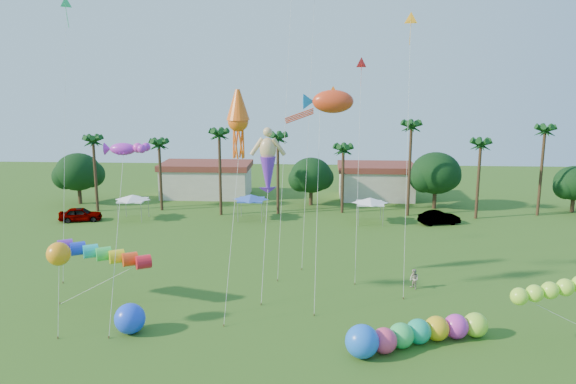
# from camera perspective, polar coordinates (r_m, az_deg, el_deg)

# --- Properties ---
(tree_line) EXTENTS (69.46, 8.91, 11.00)m
(tree_line) POSITION_cam_1_polar(r_m,az_deg,el_deg) (72.90, 4.37, 1.75)
(tree_line) COLOR #3A2819
(tree_line) RESTS_ON ground
(buildings_row) EXTENTS (35.00, 7.00, 4.00)m
(buildings_row) POSITION_cam_1_polar(r_m,az_deg,el_deg) (79.38, -0.54, 0.93)
(buildings_row) COLOR beige
(buildings_row) RESTS_ON ground
(tent_row) EXTENTS (31.00, 4.00, 0.60)m
(tent_row) POSITION_cam_1_polar(r_m,az_deg,el_deg) (66.17, -3.86, -0.61)
(tent_row) COLOR white
(tent_row) RESTS_ON ground
(car_a) EXTENTS (5.15, 3.01, 1.65)m
(car_a) POSITION_cam_1_polar(r_m,az_deg,el_deg) (70.69, -20.33, -2.13)
(car_a) COLOR #4C4C54
(car_a) RESTS_ON ground
(car_b) EXTENTS (4.97, 2.78, 1.55)m
(car_b) POSITION_cam_1_polar(r_m,az_deg,el_deg) (67.24, 15.12, -2.53)
(car_b) COLOR #4C4C54
(car_b) RESTS_ON ground
(spectator_b) EXTENTS (0.95, 1.00, 1.64)m
(spectator_b) POSITION_cam_1_polar(r_m,az_deg,el_deg) (46.77, 12.68, -8.63)
(spectator_b) COLOR #A79C8B
(spectator_b) RESTS_ON ground
(caterpillar_inflatable) EXTENTS (9.84, 5.43, 2.08)m
(caterpillar_inflatable) POSITION_cam_1_polar(r_m,az_deg,el_deg) (37.41, 12.54, -13.87)
(caterpillar_inflatable) COLOR #E03A69
(caterpillar_inflatable) RESTS_ON ground
(blue_ball) EXTENTS (2.05, 2.05, 2.05)m
(blue_ball) POSITION_cam_1_polar(r_m,az_deg,el_deg) (39.66, -15.76, -12.27)
(blue_ball) COLOR #1B45F9
(blue_ball) RESTS_ON ground
(rainbow_tube) EXTENTS (8.48, 3.40, 4.01)m
(rainbow_tube) POSITION_cam_1_polar(r_m,az_deg,el_deg) (43.30, -16.86, -6.77)
(rainbow_tube) COLOR red
(rainbow_tube) RESTS_ON ground
(green_worm) EXTENTS (9.80, 3.43, 3.98)m
(green_worm) POSITION_cam_1_polar(r_m,az_deg,el_deg) (38.54, 22.44, -9.78)
(green_worm) COLOR #B0FE38
(green_worm) RESTS_ON ground
(orange_ball_kite) EXTENTS (1.93, 2.10, 6.23)m
(orange_ball_kite) POSITION_cam_1_polar(r_m,az_deg,el_deg) (39.79, -22.28, -5.84)
(orange_ball_kite) COLOR orange
(orange_ball_kite) RESTS_ON ground
(merman_kite) EXTENTS (2.50, 6.03, 12.41)m
(merman_kite) POSITION_cam_1_polar(r_m,az_deg,el_deg) (44.98, -2.05, 2.75)
(merman_kite) COLOR #D7B17A
(merman_kite) RESTS_ON ground
(fish_kite) EXTENTS (4.94, 7.13, 15.92)m
(fish_kite) POSITION_cam_1_polar(r_m,az_deg,el_deg) (43.22, 4.59, 9.14)
(fish_kite) COLOR red
(fish_kite) RESTS_ON ground
(squid_kite) EXTENTS (1.76, 5.08, 16.05)m
(squid_kite) POSITION_cam_1_polar(r_m,az_deg,el_deg) (40.17, -5.09, 7.15)
(squid_kite) COLOR #FF6014
(squid_kite) RESTS_ON ground
(lobster_kite) EXTENTS (3.20, 5.93, 12.46)m
(lobster_kite) POSITION_cam_1_polar(r_m,az_deg,el_deg) (40.96, -16.42, 4.20)
(lobster_kite) COLOR #BA27C7
(lobster_kite) RESTS_ON ground
(delta_kite_red) EXTENTS (1.09, 3.94, 18.37)m
(delta_kite_red) POSITION_cam_1_polar(r_m,az_deg,el_deg) (47.51, 7.46, 12.32)
(delta_kite_red) COLOR #FE1F1C
(delta_kite_red) RESTS_ON ground
(delta_kite_yellow) EXTENTS (1.19, 5.28, 21.75)m
(delta_kite_yellow) POSITION_cam_1_polar(r_m,az_deg,el_deg) (46.60, 12.36, 16.22)
(delta_kite_yellow) COLOR #FFA01A
(delta_kite_yellow) RESTS_ON ground
(delta_kite_green) EXTENTS (0.92, 4.75, 23.25)m
(delta_kite_green) POSITION_cam_1_polar(r_m,az_deg,el_deg) (51.63, -21.63, 16.83)
(delta_kite_green) COLOR #31D073
(delta_kite_green) RESTS_ON ground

